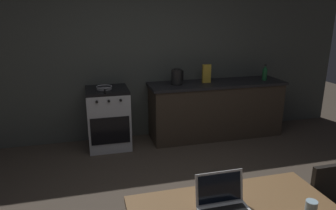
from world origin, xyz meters
TOP-DOWN VIEW (x-y plane):
  - back_wall at (0.30, 2.44)m, footprint 6.40×0.10m
  - kitchen_counter at (1.18, 2.09)m, footprint 2.16×0.64m
  - stove_oven at (-0.53, 2.08)m, footprint 0.60×0.62m
  - laptop at (-0.03, -0.85)m, footprint 0.32×0.26m
  - electric_kettle at (0.52, 2.09)m, footprint 0.19×0.17m
  - bottle at (1.98, 2.04)m, footprint 0.08×0.08m
  - frying_pan at (-0.57, 2.06)m, footprint 0.23×0.40m
  - drinking_glass at (0.44, -1.03)m, footprint 0.07×0.07m
  - cereal_box at (1.01, 2.11)m, footprint 0.13×0.05m

SIDE VIEW (x-z plane):
  - stove_oven at x=-0.53m, z-range 0.00..0.89m
  - kitchen_counter at x=1.18m, z-range 0.00..0.89m
  - laptop at x=-0.03m, z-range 0.69..0.92m
  - drinking_glass at x=0.44m, z-range 0.76..0.87m
  - frying_pan at x=-0.57m, z-range 0.89..0.94m
  - electric_kettle at x=0.52m, z-range 0.88..1.13m
  - bottle at x=1.98m, z-range 0.88..1.14m
  - cereal_box at x=1.01m, z-range 0.89..1.17m
  - back_wall at x=0.30m, z-range 0.00..2.74m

